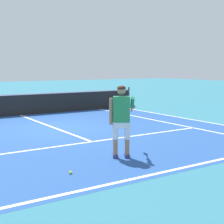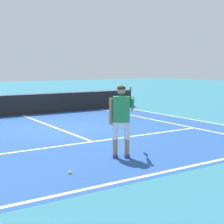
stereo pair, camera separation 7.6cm
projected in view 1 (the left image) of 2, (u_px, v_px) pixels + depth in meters
ground_plane at (54, 128)px, 11.92m from camera, size 80.00×80.00×0.00m
court_inner_surface at (68, 133)px, 11.00m from camera, size 10.98×10.07×0.00m
line_baseline at (170, 171)px, 6.99m from camera, size 10.98×0.10×0.01m
line_service at (92, 142)px, 9.70m from camera, size 8.23×0.10×0.01m
line_centre_service at (49, 126)px, 12.35m from camera, size 0.10×6.40×0.01m
line_singles_right at (163, 122)px, 13.23m from camera, size 0.10×9.67×0.01m
line_doubles_right at (188, 119)px, 13.97m from camera, size 0.10×9.67×0.01m
tennis_net at (20, 104)px, 14.95m from camera, size 11.96×0.08×1.07m
tennis_player at (122, 116)px, 7.89m from camera, size 1.05×0.90×1.71m
tennis_ball_near_feet at (71, 173)px, 6.76m from camera, size 0.07×0.07×0.07m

